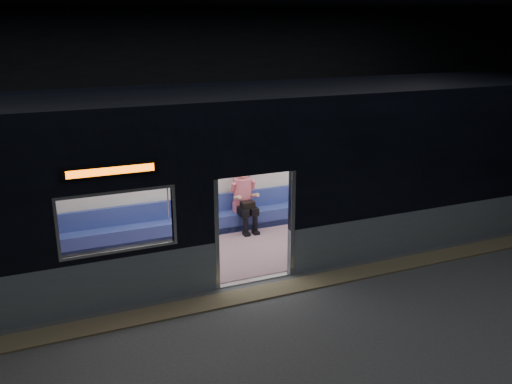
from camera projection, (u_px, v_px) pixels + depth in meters
station_floor at (279, 307)px, 9.13m from camera, size 24.00×14.00×0.01m
station_envelope at (282, 87)px, 8.05m from camera, size 24.00×14.00×5.00m
tactile_strip at (266, 292)px, 9.61m from camera, size 22.80×0.50×0.03m
metro_car at (226, 166)px, 10.82m from camera, size 18.00×3.04×3.35m
passenger at (244, 195)px, 12.29m from camera, size 0.45×0.76×1.46m
handbag at (248, 205)px, 12.11m from camera, size 0.34×0.32×0.14m
transit_map at (343, 153)px, 13.40m from camera, size 1.08×0.03×0.70m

